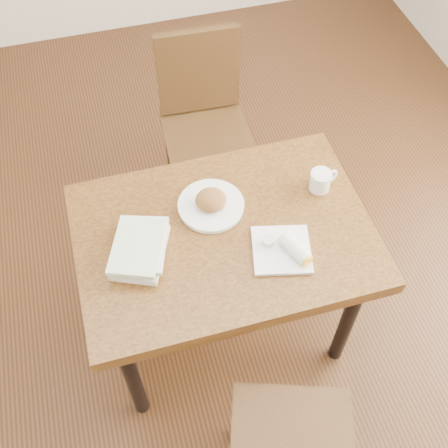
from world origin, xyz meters
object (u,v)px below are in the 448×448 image
object	(u,v)px
coffee_mug	(321,180)
plate_burrito	(286,249)
table	(224,246)
chair_far	(204,115)
book_stack	(140,248)
plate_scone	(211,204)

from	to	relation	value
coffee_mug	plate_burrito	bearing A→B (deg)	-132.57
table	chair_far	distance (m)	0.87
coffee_mug	book_stack	distance (m)	0.75
plate_burrito	table	bearing A→B (deg)	141.49
plate_scone	coffee_mug	world-z (taller)	coffee_mug
plate_scone	coffee_mug	bearing A→B (deg)	-2.21
coffee_mug	book_stack	bearing A→B (deg)	-171.00
plate_scone	plate_burrito	distance (m)	0.34
chair_far	coffee_mug	xyz separation A→B (m)	(0.29, -0.74, 0.25)
plate_scone	plate_burrito	world-z (taller)	plate_scone
plate_burrito	book_stack	xyz separation A→B (m)	(-0.50, 0.14, 0.01)
plate_scone	plate_burrito	xyz separation A→B (m)	(0.21, -0.27, -0.00)
coffee_mug	plate_burrito	size ratio (longest dim) A/B	0.49
table	book_stack	xyz separation A→B (m)	(-0.32, -0.01, 0.12)
table	coffee_mug	distance (m)	0.46
table	plate_burrito	distance (m)	0.27
chair_far	coffee_mug	distance (m)	0.83
coffee_mug	book_stack	size ratio (longest dim) A/B	0.40
book_stack	coffee_mug	bearing A→B (deg)	9.00
plate_scone	book_stack	world-z (taller)	plate_scone
chair_far	plate_scone	xyz separation A→B (m)	(-0.15, -0.73, 0.23)
chair_far	book_stack	bearing A→B (deg)	-117.72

